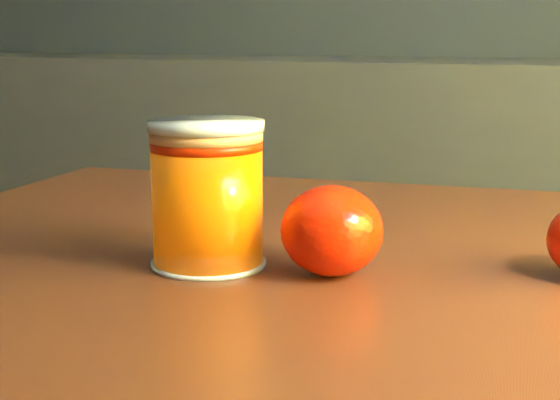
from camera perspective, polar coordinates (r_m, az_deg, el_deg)
The scene contains 3 objects.
kitchen_counter at distance 2.23m, azimuth 2.64°, elevation -1.32°, with size 3.15×0.60×0.90m, color #4F5054.
juice_glass at distance 0.58m, azimuth -5.33°, elevation 0.39°, with size 0.09×0.09×0.11m.
orange_front at distance 0.56m, azimuth 3.80°, elevation -2.24°, with size 0.07×0.07×0.07m, color #FC2205.
Camera 1 is at (0.95, -0.51, 0.95)m, focal length 50.00 mm.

